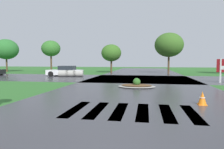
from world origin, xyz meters
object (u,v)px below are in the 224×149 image
Objects in this scene: drainage_pipe_stack at (71,73)px; car_white_sedan at (65,71)px; median_island at (137,85)px; traffic_cone at (202,98)px.

car_white_sedan is at bearing 143.69° from drainage_pipe_stack.
car_white_sedan reaches higher than median_island.
car_white_sedan is 19.86m from traffic_cone.
median_island is 4.55× the size of traffic_cone.
median_island is at bearing -45.61° from drainage_pipe_stack.
median_island is 0.88× the size of drainage_pipe_stack.
median_island is 13.60m from car_white_sedan.
car_white_sedan is 1.33m from drainage_pipe_stack.
median_island reaches higher than traffic_cone.
drainage_pipe_stack is at bearing 134.39° from median_island.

